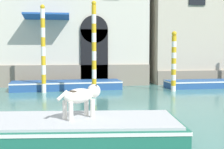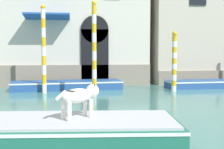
{
  "view_description": "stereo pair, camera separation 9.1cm",
  "coord_description": "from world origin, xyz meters",
  "px_view_note": "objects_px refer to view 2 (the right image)",
  "views": [
    {
      "loc": [
        0.83,
        -0.74,
        2.31
      ],
      "look_at": [
        2.72,
        13.1,
        1.2
      ],
      "focal_mm": 50.0,
      "sensor_mm": 36.0,
      "label": 1
    },
    {
      "loc": [
        0.92,
        -0.75,
        2.31
      ],
      "look_at": [
        2.72,
        13.1,
        1.2
      ],
      "focal_mm": 50.0,
      "sensor_mm": 36.0,
      "label": 2
    }
  ],
  "objects_px": {
    "dog_on_deck": "(80,96)",
    "mooring_pole_1": "(44,49)",
    "boat_foreground": "(42,129)",
    "mooring_pole_0": "(94,49)",
    "mooring_pole_2": "(174,61)",
    "boat_moored_far": "(220,83)",
    "boat_moored_near_palazzo": "(67,85)"
  },
  "relations": [
    {
      "from": "mooring_pole_0",
      "to": "mooring_pole_1",
      "type": "height_order",
      "value": "mooring_pole_1"
    },
    {
      "from": "boat_foreground",
      "to": "dog_on_deck",
      "type": "distance_m",
      "value": 1.28
    },
    {
      "from": "boat_foreground",
      "to": "boat_moored_near_palazzo",
      "type": "bearing_deg",
      "value": 92.49
    },
    {
      "from": "boat_foreground",
      "to": "mooring_pole_1",
      "type": "relative_size",
      "value": 1.52
    },
    {
      "from": "dog_on_deck",
      "to": "boat_foreground",
      "type": "bearing_deg",
      "value": 147.76
    },
    {
      "from": "dog_on_deck",
      "to": "mooring_pole_1",
      "type": "height_order",
      "value": "mooring_pole_1"
    },
    {
      "from": "boat_moored_near_palazzo",
      "to": "mooring_pole_0",
      "type": "distance_m",
      "value": 3.89
    },
    {
      "from": "mooring_pole_1",
      "to": "mooring_pole_2",
      "type": "relative_size",
      "value": 1.41
    },
    {
      "from": "dog_on_deck",
      "to": "boat_moored_near_palazzo",
      "type": "height_order",
      "value": "dog_on_deck"
    },
    {
      "from": "mooring_pole_0",
      "to": "mooring_pole_1",
      "type": "distance_m",
      "value": 3.06
    },
    {
      "from": "boat_moored_far",
      "to": "mooring_pole_2",
      "type": "relative_size",
      "value": 2.05
    },
    {
      "from": "boat_foreground",
      "to": "dog_on_deck",
      "type": "xyz_separation_m",
      "value": [
        0.97,
        0.02,
        0.83
      ]
    },
    {
      "from": "boat_moored_far",
      "to": "mooring_pole_1",
      "type": "xyz_separation_m",
      "value": [
        -10.57,
        -1.18,
        2.12
      ]
    },
    {
      "from": "boat_moored_far",
      "to": "mooring_pole_2",
      "type": "height_order",
      "value": "mooring_pole_2"
    },
    {
      "from": "mooring_pole_1",
      "to": "boat_moored_near_palazzo",
      "type": "bearing_deg",
      "value": 47.61
    },
    {
      "from": "mooring_pole_0",
      "to": "boat_moored_far",
      "type": "bearing_deg",
      "value": 19.57
    },
    {
      "from": "boat_foreground",
      "to": "boat_moored_near_palazzo",
      "type": "xyz_separation_m",
      "value": [
        0.49,
        10.37,
        -0.04
      ]
    },
    {
      "from": "mooring_pole_0",
      "to": "mooring_pole_1",
      "type": "bearing_deg",
      "value": 147.23
    },
    {
      "from": "dog_on_deck",
      "to": "boat_moored_far",
      "type": "distance_m",
      "value": 13.57
    },
    {
      "from": "dog_on_deck",
      "to": "boat_moored_near_palazzo",
      "type": "bearing_deg",
      "value": 58.95
    },
    {
      "from": "boat_moored_far",
      "to": "mooring_pole_2",
      "type": "distance_m",
      "value": 4.04
    },
    {
      "from": "mooring_pole_0",
      "to": "dog_on_deck",
      "type": "bearing_deg",
      "value": -96.95
    },
    {
      "from": "dog_on_deck",
      "to": "mooring_pole_2",
      "type": "bearing_deg",
      "value": 24.38
    },
    {
      "from": "mooring_pole_0",
      "to": "mooring_pole_1",
      "type": "relative_size",
      "value": 1.0
    },
    {
      "from": "boat_moored_far",
      "to": "boat_foreground",
      "type": "bearing_deg",
      "value": -136.74
    },
    {
      "from": "boat_foreground",
      "to": "mooring_pole_1",
      "type": "distance_m",
      "value": 9.31
    },
    {
      "from": "mooring_pole_2",
      "to": "boat_foreground",
      "type": "bearing_deg",
      "value": -126.21
    },
    {
      "from": "boat_moored_near_palazzo",
      "to": "mooring_pole_2",
      "type": "distance_m",
      "value": 6.29
    },
    {
      "from": "boat_moored_near_palazzo",
      "to": "boat_moored_far",
      "type": "height_order",
      "value": "boat_moored_near_palazzo"
    },
    {
      "from": "mooring_pole_0",
      "to": "mooring_pole_2",
      "type": "height_order",
      "value": "mooring_pole_0"
    },
    {
      "from": "boat_moored_near_palazzo",
      "to": "mooring_pole_1",
      "type": "distance_m",
      "value": 2.75
    },
    {
      "from": "dog_on_deck",
      "to": "mooring_pole_1",
      "type": "bearing_deg",
      "value": 66.83
    }
  ]
}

